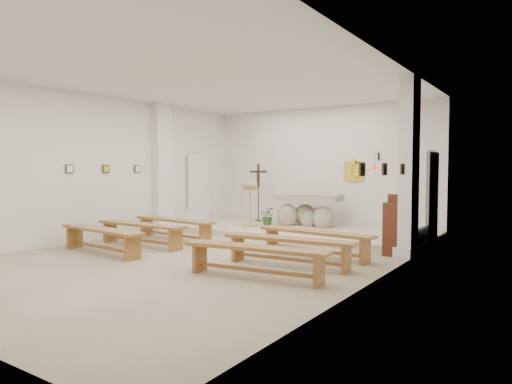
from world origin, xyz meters
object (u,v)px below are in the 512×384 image
Objects in this scene: altar at (307,212)px; bench_right_front at (315,237)px; lectern at (250,205)px; bench_left_third at (101,235)px; donation_pedestal at (393,229)px; crucifix_stand at (258,188)px; bench_left_front at (174,224)px; bench_right_second at (289,245)px; bench_left_second at (141,229)px; bench_right_third at (255,254)px.

altar is 0.78× the size of bench_right_front.
bench_right_front is at bearing -48.43° from lectern.
donation_pedestal is at bearing 37.57° from bench_left_third.
bench_right_front is at bearing -61.15° from crucifix_stand.
crucifix_stand is 3.47m from bench_left_front.
bench_right_second is at bearing -68.84° from crucifix_stand.
crucifix_stand is at bearing 151.01° from donation_pedestal.
bench_right_second is at bearing -123.27° from donation_pedestal.
bench_left_second is at bearing 175.50° from bench_right_second.
bench_right_front is 1.00× the size of bench_left_third.
bench_right_front is 1.00× the size of bench_right_third.
lectern is 4.48m from bench_right_second.
donation_pedestal is at bearing -44.33° from crucifix_stand.
donation_pedestal is at bearing 54.61° from bench_right_second.
crucifix_stand is 4.97m from bench_right_front.
bench_right_front is at bearing 34.94° from bench_left_third.
bench_left_second is (-4.99, -2.03, -0.15)m from donation_pedestal.
bench_right_third is (0.00, -2.10, 0.00)m from bench_right_front.
crucifix_stand is 0.70× the size of bench_left_second.
donation_pedestal is (4.78, -2.40, -0.60)m from crucifix_stand.
altar is 0.78× the size of bench_left_second.
crucifix_stand is 6.58m from bench_right_third.
altar reaches higher than bench_left_front.
crucifix_stand is 0.70× the size of bench_right_second.
bench_right_front is at bearing 15.55° from bench_left_second.
bench_left_front is (-4.99, -0.98, -0.15)m from donation_pedestal.
bench_right_front is at bearing 83.18° from bench_right_third.
altar is at bearing 125.02° from bench_right_front.
bench_left_front is at bearing -174.97° from bench_right_front.
altar is at bearing 108.99° from bench_right_second.
lectern is 1.35m from crucifix_stand.
bench_left_front is 1.00× the size of bench_right_second.
lectern is 3.34m from bench_left_second.
bench_left_second is at bearing -118.42° from altar.
altar is at bearing -23.82° from crucifix_stand.
bench_left_second is at bearing 95.88° from bench_left_third.
crucifix_stand is 5.53m from bench_left_third.
crucifix_stand reaches higher than bench_left_front.
lectern reaches higher than donation_pedestal.
altar is 1.62× the size of lectern.
lectern is 0.69× the size of crucifix_stand.
bench_left_front is 1.00× the size of bench_right_third.
bench_left_second is 0.99× the size of bench_right_third.
crucifix_stand is (-1.72, 0.18, 0.62)m from altar.
bench_left_third is at bearing -114.00° from altar.
bench_right_second is at bearing 21.41° from bench_left_third.
bench_right_third is at bearing -24.33° from bench_left_front.
altar is at bearing 141.75° from donation_pedestal.
crucifix_stand is at bearing 141.59° from bench_right_front.
altar is 0.78× the size of bench_left_third.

